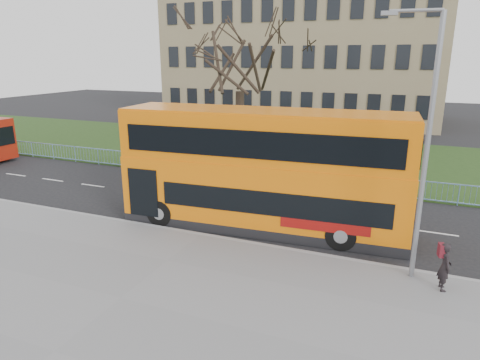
% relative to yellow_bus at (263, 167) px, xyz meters
% --- Properties ---
extents(ground, '(120.00, 120.00, 0.00)m').
position_rel_yellow_bus_xyz_m(ground, '(-1.97, -0.39, -2.66)').
color(ground, black).
rests_on(ground, ground).
extents(pavement, '(80.00, 10.50, 0.12)m').
position_rel_yellow_bus_xyz_m(pavement, '(-1.97, -7.14, -2.60)').
color(pavement, slate).
rests_on(pavement, ground).
extents(kerb, '(80.00, 0.20, 0.14)m').
position_rel_yellow_bus_xyz_m(kerb, '(-1.97, -1.94, -2.59)').
color(kerb, gray).
rests_on(kerb, ground).
extents(grass_verge, '(80.00, 15.40, 0.08)m').
position_rel_yellow_bus_xyz_m(grass_verge, '(-1.97, 13.91, -2.62)').
color(grass_verge, '#1F3613').
rests_on(grass_verge, ground).
extents(guard_railing, '(40.00, 0.12, 1.10)m').
position_rel_yellow_bus_xyz_m(guard_railing, '(-1.97, 6.21, -2.11)').
color(guard_railing, '#77A1D3').
rests_on(guard_railing, ground).
extents(bare_tree, '(8.07, 8.07, 11.53)m').
position_rel_yellow_bus_xyz_m(bare_tree, '(-4.97, 9.61, 3.18)').
color(bare_tree, black).
rests_on(bare_tree, grass_verge).
extents(civic_building, '(30.00, 15.00, 14.00)m').
position_rel_yellow_bus_xyz_m(civic_building, '(-6.97, 34.61, 4.34)').
color(civic_building, '#877655').
rests_on(civic_building, ground).
extents(yellow_bus, '(12.00, 3.62, 4.96)m').
position_rel_yellow_bus_xyz_m(yellow_bus, '(0.00, 0.00, 0.00)').
color(yellow_bus, orange).
rests_on(yellow_bus, ground).
extents(pedestrian, '(0.48, 0.63, 1.55)m').
position_rel_yellow_bus_xyz_m(pedestrian, '(6.97, -2.93, -1.77)').
color(pedestrian, black).
rests_on(pedestrian, pavement).
extents(street_lamp, '(1.75, 0.35, 8.27)m').
position_rel_yellow_bus_xyz_m(street_lamp, '(5.97, -2.40, 2.00)').
color(street_lamp, gray).
rests_on(street_lamp, pavement).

